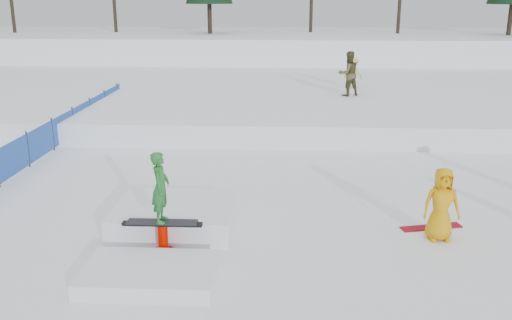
{
  "coord_description": "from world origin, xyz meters",
  "views": [
    {
      "loc": [
        1.17,
        -11.44,
        5.03
      ],
      "look_at": [
        0.5,
        2.0,
        1.1
      ],
      "focal_mm": 40.0,
      "sensor_mm": 36.0,
      "label": 1
    }
  ],
  "objects_px": {
    "safety_fence": "(53,134)",
    "walker_olive": "(348,74)",
    "walker_ygreen": "(353,73)",
    "spectator_yellow": "(441,204)",
    "jib_rail_feature": "(169,228)"
  },
  "relations": [
    {
      "from": "walker_olive",
      "to": "jib_rail_feature",
      "type": "height_order",
      "value": "walker_olive"
    },
    {
      "from": "walker_ygreen",
      "to": "spectator_yellow",
      "type": "bearing_deg",
      "value": 121.62
    },
    {
      "from": "safety_fence",
      "to": "walker_olive",
      "type": "height_order",
      "value": "walker_olive"
    },
    {
      "from": "safety_fence",
      "to": "walker_ygreen",
      "type": "xyz_separation_m",
      "value": [
        10.85,
        8.57,
        0.97
      ]
    },
    {
      "from": "walker_olive",
      "to": "jib_rail_feature",
      "type": "relative_size",
      "value": 0.43
    },
    {
      "from": "walker_ygreen",
      "to": "walker_olive",
      "type": "bearing_deg",
      "value": 108.77
    },
    {
      "from": "walker_olive",
      "to": "spectator_yellow",
      "type": "relative_size",
      "value": 1.2
    },
    {
      "from": "safety_fence",
      "to": "jib_rail_feature",
      "type": "bearing_deg",
      "value": -53.16
    },
    {
      "from": "safety_fence",
      "to": "spectator_yellow",
      "type": "height_order",
      "value": "spectator_yellow"
    },
    {
      "from": "jib_rail_feature",
      "to": "walker_ygreen",
      "type": "bearing_deg",
      "value": 70.4
    },
    {
      "from": "safety_fence",
      "to": "walker_olive",
      "type": "xyz_separation_m",
      "value": [
        10.41,
        6.57,
        1.2
      ]
    },
    {
      "from": "safety_fence",
      "to": "walker_olive",
      "type": "relative_size",
      "value": 8.41
    },
    {
      "from": "walker_ygreen",
      "to": "spectator_yellow",
      "type": "distance_m",
      "value": 15.25
    },
    {
      "from": "spectator_yellow",
      "to": "jib_rail_feature",
      "type": "relative_size",
      "value": 0.36
    },
    {
      "from": "safety_fence",
      "to": "walker_ygreen",
      "type": "distance_m",
      "value": 13.86
    }
  ]
}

